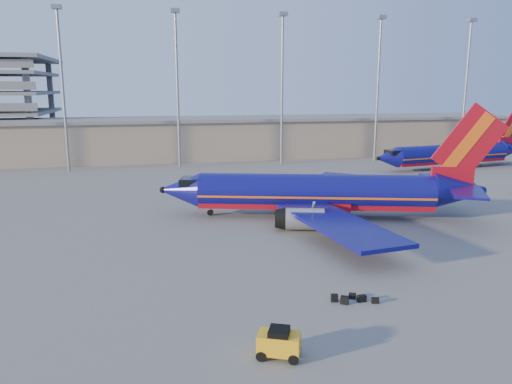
% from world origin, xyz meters
% --- Properties ---
extents(ground, '(220.00, 220.00, 0.00)m').
position_xyz_m(ground, '(0.00, 0.00, 0.00)').
color(ground, slate).
rests_on(ground, ground).
extents(terminal_building, '(122.00, 16.00, 8.50)m').
position_xyz_m(terminal_building, '(10.00, 58.00, 4.32)').
color(terminal_building, gray).
rests_on(terminal_building, ground).
extents(light_mast_row, '(101.60, 1.60, 28.65)m').
position_xyz_m(light_mast_row, '(5.00, 46.00, 17.55)').
color(light_mast_row, gray).
rests_on(light_mast_row, ground).
extents(aircraft_main, '(38.30, 36.31, 13.29)m').
position_xyz_m(aircraft_main, '(8.65, 4.63, 2.84)').
color(aircraft_main, navy).
rests_on(aircraft_main, ground).
extents(aircraft_second, '(34.65, 13.41, 11.77)m').
position_xyz_m(aircraft_second, '(45.01, 33.46, 2.70)').
color(aircraft_second, navy).
rests_on(aircraft_second, ground).
extents(baggage_tug, '(2.77, 2.28, 1.72)m').
position_xyz_m(baggage_tug, '(-4.36, -24.09, 0.90)').
color(baggage_tug, gold).
rests_on(baggage_tug, ground).
extents(luggage_pile, '(3.27, 1.57, 0.55)m').
position_xyz_m(luggage_pile, '(2.60, -18.11, 0.24)').
color(luggage_pile, black).
rests_on(luggage_pile, ground).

